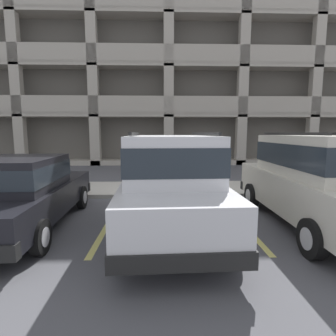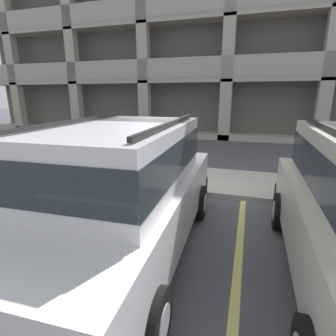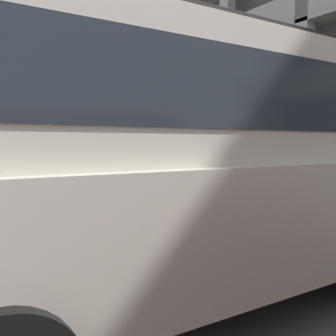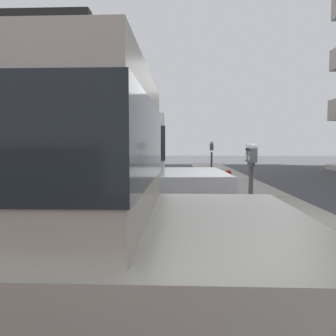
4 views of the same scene
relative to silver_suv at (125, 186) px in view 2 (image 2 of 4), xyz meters
The scene contains 7 objects.
ground_plane 2.71m from the silver_suv, 86.53° to the left, with size 80.00×80.00×0.10m.
sidewalk 3.89m from the silver_suv, 87.73° to the left, with size 40.00×2.20×0.12m.
parking_stall_lines 2.24m from the silver_suv, 32.38° to the left, with size 12.20×4.80×0.01m.
silver_suv is the anchor object (origin of this frame).
parking_meter_near 2.81m from the silver_suv, 92.73° to the left, with size 0.35×0.12×1.45m.
parking_garage 17.11m from the silver_suv, 88.69° to the left, with size 32.00×10.00×13.25m.
fire_hydrant 5.37m from the silver_suv, 144.50° to the left, with size 0.30×0.30×0.70m.
Camera 2 is at (1.50, -5.68, 2.36)m, focal length 28.00 mm.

